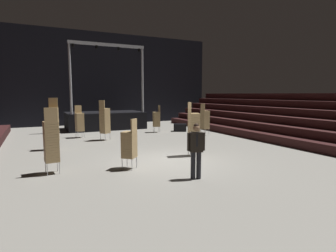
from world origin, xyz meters
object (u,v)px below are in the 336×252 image
object	(u,v)px
man_with_tie	(196,148)
chair_stack_front_right	(129,144)
stage_riser	(105,119)
equipment_road_case	(180,128)
chair_stack_mid_left	(51,141)
chair_stack_front_left	(53,124)
chair_stack_rear_right	(105,120)
chair_stack_rear_left	(80,122)
chair_stack_mid_centre	(205,119)
chair_stack_rear_centre	(194,129)
chair_stack_mid_right	(157,119)

from	to	relation	value
man_with_tie	chair_stack_front_right	distance (m)	2.54
stage_riser	equipment_road_case	xyz separation A→B (m)	(4.46, -3.93, -0.46)
chair_stack_mid_left	chair_stack_front_left	bearing A→B (deg)	79.85
man_with_tie	chair_stack_rear_right	distance (m)	8.62
chair_stack_mid_left	chair_stack_front_right	bearing A→B (deg)	-17.97
stage_riser	chair_stack_rear_left	size ratio (longest dim) A/B	3.16
stage_riser	equipment_road_case	bearing A→B (deg)	-41.42
stage_riser	chair_stack_mid_centre	world-z (taller)	stage_riser
chair_stack_mid_left	chair_stack_rear_centre	world-z (taller)	chair_stack_rear_centre
stage_riser	chair_stack_mid_centre	distance (m)	8.05
chair_stack_front_right	chair_stack_rear_left	world-z (taller)	chair_stack_rear_left
chair_stack_mid_right	stage_riser	bearing A→B (deg)	47.32
stage_riser	chair_stack_front_left	bearing A→B (deg)	-119.87
equipment_road_case	chair_stack_mid_right	bearing A→B (deg)	172.39
chair_stack_mid_centre	chair_stack_rear_left	world-z (taller)	chair_stack_mid_centre
chair_stack_front_left	chair_stack_front_right	bearing A→B (deg)	126.40
chair_stack_rear_left	equipment_road_case	size ratio (longest dim) A/B	2.18
chair_stack_front_left	chair_stack_rear_centre	world-z (taller)	chair_stack_front_left
chair_stack_rear_right	equipment_road_case	xyz separation A→B (m)	(5.72, 1.48, -0.89)
chair_stack_front_left	chair_stack_mid_left	size ratio (longest dim) A/B	1.11
stage_riser	chair_stack_rear_centre	size ratio (longest dim) A/B	2.69
chair_stack_front_right	chair_stack_rear_left	size ratio (longest dim) A/B	0.91
chair_stack_rear_centre	chair_stack_mid_centre	bearing A→B (deg)	158.11
chair_stack_rear_left	chair_stack_mid_left	bearing A→B (deg)	65.50
stage_riser	man_with_tie	world-z (taller)	stage_riser
chair_stack_front_left	chair_stack_mid_left	distance (m)	4.29
chair_stack_rear_left	equipment_road_case	world-z (taller)	chair_stack_rear_left
chair_stack_front_left	chair_stack_front_right	world-z (taller)	chair_stack_front_left
man_with_tie	chair_stack_mid_left	bearing A→B (deg)	-13.37
man_with_tie	chair_stack_rear_right	size ratio (longest dim) A/B	0.76
stage_riser	equipment_road_case	world-z (taller)	stage_riser
man_with_tie	chair_stack_rear_centre	xyz separation A→B (m)	(1.65, 2.87, 0.16)
chair_stack_rear_left	chair_stack_rear_centre	size ratio (longest dim) A/B	0.85
equipment_road_case	chair_stack_front_left	bearing A→B (deg)	-159.56
stage_riser	chair_stack_rear_right	distance (m)	5.58
chair_stack_mid_right	chair_stack_rear_right	xyz separation A→B (m)	(-3.99, -1.71, 0.21)
stage_riser	chair_stack_rear_left	xyz separation A→B (m)	(-2.44, -3.83, 0.26)
man_with_tie	chair_stack_front_left	world-z (taller)	chair_stack_front_left
chair_stack_front_left	chair_stack_rear_left	xyz separation A→B (m)	(1.65, 3.29, -0.25)
chair_stack_rear_right	equipment_road_case	bearing A→B (deg)	73.41
stage_riser	chair_stack_rear_centre	distance (m)	11.20
chair_stack_mid_centre	chair_stack_rear_centre	xyz separation A→B (m)	(-3.77, -4.84, 0.13)
chair_stack_mid_right	equipment_road_case	distance (m)	1.87
chair_stack_rear_right	chair_stack_mid_right	bearing A→B (deg)	82.10
chair_stack_front_right	chair_stack_rear_centre	xyz separation A→B (m)	(3.14, 0.82, 0.25)
chair_stack_mid_left	chair_stack_rear_centre	distance (m)	5.67
equipment_road_case	chair_stack_front_right	bearing A→B (deg)	-128.44
chair_stack_front_left	equipment_road_case	bearing A→B (deg)	-147.57
chair_stack_front_right	chair_stack_mid_centre	size ratio (longest dim) A/B	0.88
man_with_tie	chair_stack_front_left	size ratio (longest dim) A/B	0.71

